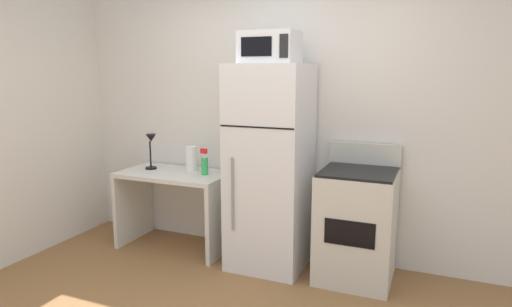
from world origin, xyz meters
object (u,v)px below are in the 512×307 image
microwave (270,48)px  spray_bottle (205,164)px  desk (175,196)px  refrigerator (270,168)px  paper_towel_roll (191,159)px  oven_range (356,224)px  desk_lamp (151,145)px

microwave → spray_bottle: bearing=174.8°
desk → spray_bottle: spray_bottle is taller
spray_bottle → refrigerator: size_ratio=0.14×
paper_towel_roll → oven_range: bearing=-4.0°
refrigerator → oven_range: 0.86m
paper_towel_roll → refrigerator: size_ratio=0.14×
desk → paper_towel_roll: (0.13, 0.11, 0.36)m
desk → paper_towel_roll: paper_towel_roll is taller
microwave → oven_range: 1.62m
desk_lamp → spray_bottle: 0.61m
desk_lamp → spray_bottle: desk_lamp is taller
desk_lamp → paper_towel_roll: bearing=13.1°
oven_range → desk_lamp: bearing=179.4°
paper_towel_roll → refrigerator: 0.87m
desk_lamp → refrigerator: 1.27m
desk → desk_lamp: (-0.27, 0.02, 0.48)m
oven_range → desk: bearing=179.9°
oven_range → microwave: bearing=-177.2°
desk_lamp → microwave: microwave is taller
microwave → desk_lamp: bearing=177.4°
spray_bottle → microwave: bearing=-5.2°
desk_lamp → desk: bearing=-3.6°
desk → oven_range: (1.75, -0.00, -0.05)m
desk_lamp → microwave: bearing=-2.6°
refrigerator → oven_range: size_ratio=1.60×
spray_bottle → oven_range: oven_range is taller
refrigerator → microwave: bearing=-89.7°
paper_towel_roll → microwave: (0.86, -0.15, 1.02)m
desk → microwave: microwave is taller
desk_lamp → paper_towel_roll: 0.43m
desk → oven_range: size_ratio=0.96×
desk → spray_bottle: bearing=3.6°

